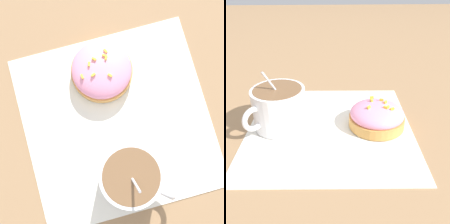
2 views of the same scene
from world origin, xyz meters
The scene contains 4 objects.
ground_plane centered at (0.00, 0.00, 0.00)m, with size 3.00×3.00×0.00m, color #93704C.
paper_napkin centered at (0.00, 0.00, 0.00)m, with size 0.31×0.31×0.00m.
coffee_cup centered at (0.09, -0.01, 0.04)m, with size 0.10×0.11×0.11m.
frosted_pastry centered at (-0.09, 0.00, 0.02)m, with size 0.10×0.10×0.05m.
Camera 1 is at (0.07, -0.03, 0.62)m, focal length 60.00 mm.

